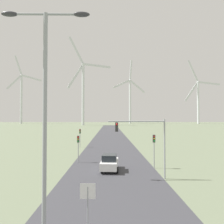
# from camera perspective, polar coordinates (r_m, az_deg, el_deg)

# --- Properties ---
(road_surface) EXTENTS (10.00, 240.00, 0.01)m
(road_surface) POSITION_cam_1_polar(r_m,az_deg,el_deg) (53.18, -0.37, -7.94)
(road_surface) COLOR #38383D
(road_surface) RESTS_ON ground
(streetlamp) EXTENTS (3.76, 0.32, 10.44)m
(streetlamp) POSITION_cam_1_polar(r_m,az_deg,el_deg) (9.60, -17.13, 2.24)
(streetlamp) COLOR #93999E
(streetlamp) RESTS_ON ground
(stop_sign_near) EXTENTS (0.81, 0.07, 2.51)m
(stop_sign_near) POSITION_cam_1_polar(r_m,az_deg,el_deg) (12.26, -6.36, -21.41)
(stop_sign_near) COLOR #93999E
(stop_sign_near) RESTS_ON ground
(traffic_light_post_near_left) EXTENTS (0.28, 0.34, 3.53)m
(traffic_light_post_near_left) POSITION_cam_1_polar(r_m,az_deg,el_deg) (29.70, -8.82, -7.96)
(traffic_light_post_near_left) COLOR #93999E
(traffic_light_post_near_left) RESTS_ON ground
(traffic_light_post_near_right) EXTENTS (0.28, 0.34, 3.93)m
(traffic_light_post_near_right) POSITION_cam_1_polar(r_m,az_deg,el_deg) (26.46, 10.93, -8.13)
(traffic_light_post_near_right) COLOR #93999E
(traffic_light_post_near_right) RESTS_ON ground
(traffic_light_post_mid_left) EXTENTS (0.28, 0.33, 3.69)m
(traffic_light_post_mid_left) POSITION_cam_1_polar(r_m,az_deg,el_deg) (44.47, -8.35, -5.68)
(traffic_light_post_mid_left) COLOR #93999E
(traffic_light_post_mid_left) RESTS_ON ground
(traffic_light_mast_overhead) EXTENTS (5.57, 0.35, 5.83)m
(traffic_light_mast_overhead) POSITION_cam_1_polar(r_m,az_deg,el_deg) (21.57, 8.40, -5.98)
(traffic_light_mast_overhead) COLOR #93999E
(traffic_light_mast_overhead) RESTS_ON ground
(car_approaching) EXTENTS (2.11, 4.23, 1.83)m
(car_approaching) POSITION_cam_1_polar(r_m,az_deg,el_deg) (25.20, -0.65, -13.02)
(car_approaching) COLOR white
(car_approaching) RESTS_ON ground
(wind_turbine_far_left) EXTENTS (30.84, 16.23, 69.87)m
(wind_turbine_far_left) POSITION_cam_1_polar(r_m,az_deg,el_deg) (244.29, -22.59, 4.41)
(wind_turbine_far_left) COLOR silver
(wind_turbine_far_left) RESTS_ON ground
(wind_turbine_left) EXTENTS (34.97, 14.19, 71.78)m
(wind_turbine_left) POSITION_cam_1_polar(r_m,az_deg,el_deg) (181.51, -7.54, 6.53)
(wind_turbine_left) COLOR silver
(wind_turbine_left) RESTS_ON ground
(wind_turbine_center) EXTENTS (35.40, 14.92, 67.65)m
(wind_turbine_center) POSITION_cam_1_polar(r_m,az_deg,el_deg) (233.01, 4.74, 4.09)
(wind_turbine_center) COLOR silver
(wind_turbine_center) RESTS_ON ground
(wind_turbine_right) EXTENTS (38.03, 4.59, 64.25)m
(wind_turbine_right) POSITION_cam_1_polar(r_m,az_deg,el_deg) (237.31, 21.57, 3.68)
(wind_turbine_right) COLOR silver
(wind_turbine_right) RESTS_ON ground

